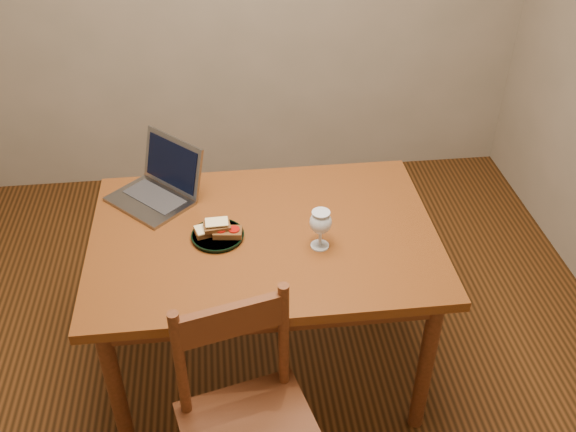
{
  "coord_description": "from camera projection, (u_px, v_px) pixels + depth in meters",
  "views": [
    {
      "loc": [
        -0.16,
        -1.89,
        2.23
      ],
      "look_at": [
        0.06,
        0.02,
        0.8
      ],
      "focal_mm": 40.0,
      "sensor_mm": 36.0,
      "label": 1
    }
  ],
  "objects": [
    {
      "name": "milk_glass",
      "position": [
        320.0,
        229.0,
        2.31
      ],
      "size": [
        0.08,
        0.08,
        0.16
      ],
      "primitive_type": null,
      "color": "white",
      "rests_on": "table"
    },
    {
      "name": "laptop",
      "position": [
        160.0,
        183.0,
        2.58
      ],
      "size": [
        0.42,
        0.42,
        0.23
      ],
      "rotation": [
        0.0,
        0.0,
        -0.8
      ],
      "color": "slate",
      "rests_on": "table"
    },
    {
      "name": "sandwich_top",
      "position": [
        217.0,
        225.0,
        2.36
      ],
      "size": [
        0.1,
        0.07,
        0.03
      ],
      "primitive_type": null,
      "rotation": [
        0.0,
        0.0,
        0.12
      ],
      "color": "#381E0C",
      "rests_on": "plate"
    },
    {
      "name": "floor",
      "position": [
        275.0,
        366.0,
        2.86
      ],
      "size": [
        3.2,
        3.2,
        0.02
      ],
      "primitive_type": "cube",
      "color": "black",
      "rests_on": "ground"
    },
    {
      "name": "chair",
      "position": [
        248.0,
        419.0,
        2.04
      ],
      "size": [
        0.51,
        0.49,
        0.45
      ],
      "rotation": [
        0.0,
        0.0,
        0.24
      ],
      "color": "#3E200D",
      "rests_on": "floor"
    },
    {
      "name": "sandwich_tomato",
      "position": [
        228.0,
        231.0,
        2.37
      ],
      "size": [
        0.11,
        0.08,
        0.03
      ],
      "primitive_type": null,
      "rotation": [
        0.0,
        0.0,
        -0.12
      ],
      "color": "#381E0C",
      "rests_on": "plate"
    },
    {
      "name": "table",
      "position": [
        264.0,
        251.0,
        2.46
      ],
      "size": [
        1.3,
        0.9,
        0.74
      ],
      "color": "#51270D",
      "rests_on": "floor"
    },
    {
      "name": "sandwich_cheese",
      "position": [
        208.0,
        230.0,
        2.38
      ],
      "size": [
        0.11,
        0.08,
        0.03
      ],
      "primitive_type": null,
      "rotation": [
        0.0,
        0.0,
        0.25
      ],
      "color": "#381E0C",
      "rests_on": "plate"
    },
    {
      "name": "plate",
      "position": [
        218.0,
        236.0,
        2.39
      ],
      "size": [
        0.2,
        0.2,
        0.02
      ],
      "primitive_type": "cylinder",
      "color": "black",
      "rests_on": "table"
    }
  ]
}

